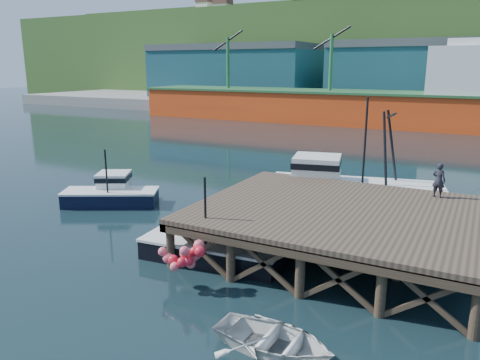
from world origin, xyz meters
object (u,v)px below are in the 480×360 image
Objects in this scene: trawler at (351,188)px; dinghy at (274,340)px; boat_black at (215,243)px; dockworker at (439,180)px; boat_navy at (112,193)px.

trawler is 14.80m from dinghy.
boat_black is at bearing -121.86° from trawler.
trawler is 6.23× the size of dockworker.
dinghy is at bearing 89.61° from dockworker.
trawler is 5.75m from dockworker.
dockworker is at bearing -42.08° from trawler.
boat_black reaches higher than dinghy.
dockworker reaches higher than boat_navy.
boat_black is 0.62× the size of trawler.
boat_navy is 0.57× the size of trawler.
boat_black is 10.91m from dockworker.
boat_navy is at bearing -170.40° from trawler.
boat_navy is at bearing 60.41° from dinghy.
boat_navy is 18.30m from dockworker.
boat_black is at bearing -51.50° from boat_navy.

